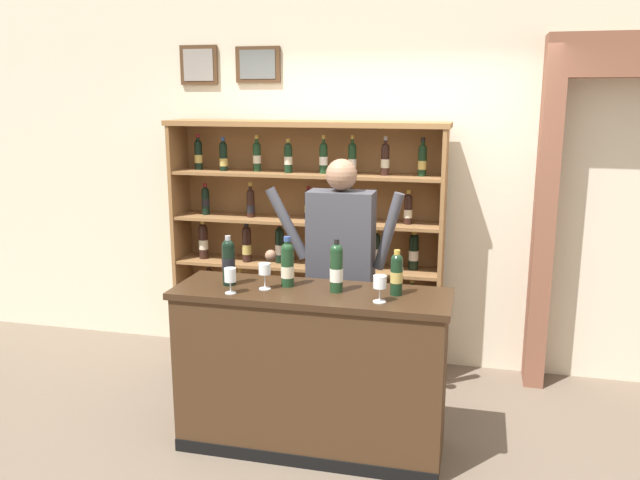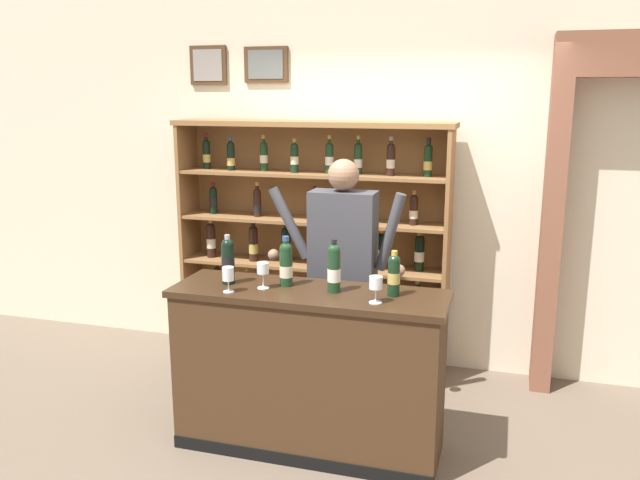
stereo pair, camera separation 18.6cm
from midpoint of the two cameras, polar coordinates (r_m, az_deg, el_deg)
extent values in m
cube|color=#6B5B4C|center=(4.27, 0.56, -18.00)|extent=(14.00, 14.00, 0.02)
cube|color=beige|center=(5.24, 4.62, 7.31)|extent=(12.00, 0.16, 3.36)
cube|color=#4C331E|center=(5.58, -11.52, 14.76)|extent=(0.32, 0.02, 0.31)
cube|color=gray|center=(5.57, -11.58, 14.76)|extent=(0.26, 0.01, 0.25)
cube|color=#4C331E|center=(5.39, -6.47, 15.01)|extent=(0.37, 0.02, 0.28)
cube|color=slate|center=(5.38, -6.52, 15.01)|extent=(0.29, 0.01, 0.22)
cube|color=olive|center=(5.54, -12.91, 0.00)|extent=(0.03, 0.35, 1.96)
cube|color=olive|center=(4.97, 9.50, -1.28)|extent=(0.03, 0.35, 1.96)
cube|color=olive|center=(5.31, -1.82, -0.22)|extent=(2.15, 0.02, 1.96)
cube|color=olive|center=(5.42, -2.23, -9.69)|extent=(2.09, 0.33, 0.02)
cylinder|color=black|center=(5.68, -10.61, -7.53)|extent=(0.07, 0.07, 0.22)
sphere|color=black|center=(5.64, -10.66, -6.44)|extent=(0.07, 0.07, 0.07)
cylinder|color=black|center=(5.63, -10.67, -6.12)|extent=(0.03, 0.03, 0.08)
cylinder|color=black|center=(5.62, -10.69, -5.85)|extent=(0.03, 0.03, 0.03)
cylinder|color=silver|center=(5.69, -10.60, -7.77)|extent=(0.07, 0.07, 0.07)
cylinder|color=black|center=(5.50, -6.19, -8.10)|extent=(0.07, 0.07, 0.22)
sphere|color=black|center=(5.46, -6.22, -6.99)|extent=(0.07, 0.07, 0.07)
cylinder|color=black|center=(5.45, -6.23, -6.74)|extent=(0.03, 0.03, 0.06)
cylinder|color=#B79338|center=(5.44, -6.23, -6.53)|extent=(0.03, 0.03, 0.03)
cylinder|color=beige|center=(5.49, -6.19, -8.03)|extent=(0.07, 0.07, 0.07)
cylinder|color=black|center=(5.38, -2.29, -8.46)|extent=(0.07, 0.07, 0.22)
sphere|color=black|center=(5.34, -2.31, -7.30)|extent=(0.07, 0.07, 0.07)
cylinder|color=black|center=(5.33, -2.31, -7.05)|extent=(0.03, 0.03, 0.06)
cylinder|color=black|center=(5.33, -2.31, -6.84)|extent=(0.03, 0.03, 0.03)
cylinder|color=tan|center=(5.39, -2.29, -8.54)|extent=(0.07, 0.07, 0.07)
cylinder|color=black|center=(5.26, 2.26, -9.02)|extent=(0.07, 0.07, 0.22)
sphere|color=black|center=(5.22, 2.27, -7.86)|extent=(0.07, 0.07, 0.07)
cylinder|color=black|center=(5.20, 2.28, -7.53)|extent=(0.02, 0.02, 0.08)
cylinder|color=#B79338|center=(5.20, 2.28, -7.24)|extent=(0.03, 0.03, 0.03)
cylinder|color=silver|center=(5.25, 2.26, -8.93)|extent=(0.07, 0.07, 0.07)
cylinder|color=black|center=(5.21, 6.47, -9.17)|extent=(0.07, 0.07, 0.24)
sphere|color=black|center=(5.17, 6.50, -7.90)|extent=(0.07, 0.07, 0.07)
cylinder|color=black|center=(5.16, 6.51, -7.65)|extent=(0.03, 0.03, 0.06)
cylinder|color=maroon|center=(5.15, 6.52, -7.45)|extent=(0.03, 0.03, 0.03)
cylinder|color=silver|center=(5.22, 6.46, -9.44)|extent=(0.07, 0.07, 0.08)
cube|color=olive|center=(5.30, -2.27, -6.05)|extent=(2.09, 0.33, 0.03)
cylinder|color=black|center=(5.58, -10.58, -3.94)|extent=(0.06, 0.06, 0.22)
sphere|color=black|center=(5.55, -10.63, -2.78)|extent=(0.06, 0.06, 0.06)
cylinder|color=black|center=(5.54, -10.64, -2.44)|extent=(0.02, 0.02, 0.08)
cylinder|color=#B79338|center=(5.53, -10.66, -2.14)|extent=(0.03, 0.03, 0.03)
cylinder|color=beige|center=(5.58, -10.58, -3.87)|extent=(0.07, 0.07, 0.07)
cylinder|color=black|center=(5.43, -7.93, -4.36)|extent=(0.06, 0.06, 0.22)
sphere|color=black|center=(5.39, -7.96, -3.21)|extent=(0.06, 0.06, 0.06)
cylinder|color=black|center=(5.39, -7.97, -2.91)|extent=(0.03, 0.03, 0.07)
cylinder|color=#B79338|center=(5.38, -7.98, -2.67)|extent=(0.03, 0.03, 0.03)
cylinder|color=black|center=(5.43, -7.92, -4.39)|extent=(0.07, 0.07, 0.07)
cylinder|color=black|center=(5.30, -4.29, -4.71)|extent=(0.06, 0.06, 0.21)
sphere|color=black|center=(5.27, -4.31, -3.55)|extent=(0.06, 0.06, 0.06)
cylinder|color=black|center=(5.26, -4.32, -3.32)|extent=(0.03, 0.03, 0.06)
cylinder|color=navy|center=(5.25, -4.32, -3.13)|extent=(0.03, 0.03, 0.03)
cylinder|color=silver|center=(5.31, -4.29, -4.96)|extent=(0.07, 0.07, 0.07)
cylinder|color=#19381E|center=(5.19, -0.40, -5.06)|extent=(0.06, 0.06, 0.21)
sphere|color=#19381E|center=(5.16, -0.40, -3.90)|extent=(0.06, 0.06, 0.06)
cylinder|color=#19381E|center=(5.15, -0.40, -3.50)|extent=(0.02, 0.02, 0.08)
cylinder|color=navy|center=(5.14, -0.40, -3.15)|extent=(0.03, 0.03, 0.03)
cylinder|color=silver|center=(5.19, -0.40, -5.17)|extent=(0.07, 0.07, 0.07)
cylinder|color=#19381E|center=(5.15, 3.10, -5.22)|extent=(0.06, 0.06, 0.21)
sphere|color=#19381E|center=(5.12, 3.11, -4.05)|extent=(0.06, 0.06, 0.06)
cylinder|color=#19381E|center=(5.11, 3.11, -3.76)|extent=(0.03, 0.03, 0.07)
cylinder|color=black|center=(5.11, 3.12, -3.52)|extent=(0.03, 0.03, 0.03)
cylinder|color=silver|center=(5.16, 3.10, -5.27)|extent=(0.07, 0.07, 0.07)
cylinder|color=black|center=(5.11, 6.97, -5.42)|extent=(0.06, 0.06, 0.22)
sphere|color=black|center=(5.07, 7.01, -4.19)|extent=(0.06, 0.06, 0.06)
cylinder|color=black|center=(5.06, 7.02, -3.86)|extent=(0.03, 0.03, 0.07)
cylinder|color=#B79338|center=(5.06, 7.02, -3.57)|extent=(0.03, 0.03, 0.03)
cylinder|color=silver|center=(5.11, 6.97, -5.47)|extent=(0.07, 0.07, 0.07)
cube|color=olive|center=(5.19, -2.30, -2.24)|extent=(2.09, 0.33, 0.02)
cylinder|color=black|center=(5.43, -11.13, -0.32)|extent=(0.07, 0.07, 0.25)
sphere|color=black|center=(5.41, -11.18, 1.01)|extent=(0.07, 0.07, 0.07)
cylinder|color=black|center=(5.40, -11.20, 1.29)|extent=(0.03, 0.03, 0.06)
cylinder|color=#B79338|center=(5.40, -11.21, 1.52)|extent=(0.03, 0.03, 0.03)
cylinder|color=beige|center=(5.43, -11.12, -0.38)|extent=(0.08, 0.08, 0.08)
cylinder|color=black|center=(5.27, -7.42, -0.58)|extent=(0.07, 0.07, 0.25)
sphere|color=black|center=(5.24, -7.46, 0.81)|extent=(0.07, 0.07, 0.07)
cylinder|color=black|center=(5.24, -7.47, 1.09)|extent=(0.03, 0.03, 0.07)
cylinder|color=black|center=(5.23, -7.48, 1.34)|extent=(0.04, 0.04, 0.03)
cylinder|color=tan|center=(5.28, -7.41, -0.81)|extent=(0.08, 0.08, 0.08)
cylinder|color=black|center=(5.22, -4.56, -0.67)|extent=(0.07, 0.07, 0.25)
sphere|color=black|center=(5.19, -4.58, 0.71)|extent=(0.07, 0.07, 0.07)
cylinder|color=black|center=(5.18, -4.59, 1.07)|extent=(0.03, 0.03, 0.08)
cylinder|color=maroon|center=(5.18, -4.60, 1.38)|extent=(0.03, 0.03, 0.03)
cylinder|color=silver|center=(5.22, -4.56, -0.83)|extent=(0.08, 0.08, 0.08)
cylinder|color=black|center=(5.13, -0.72, -0.88)|extent=(0.07, 0.07, 0.24)
sphere|color=black|center=(5.10, -0.72, 0.49)|extent=(0.07, 0.07, 0.07)
cylinder|color=black|center=(5.10, -0.72, 0.74)|extent=(0.03, 0.03, 0.06)
cylinder|color=navy|center=(5.09, -0.72, 0.94)|extent=(0.03, 0.03, 0.03)
cylinder|color=silver|center=(5.14, -0.71, -1.26)|extent=(0.08, 0.08, 0.08)
cylinder|color=black|center=(5.05, 3.80, -1.14)|extent=(0.07, 0.07, 0.24)
sphere|color=black|center=(5.02, 3.82, 0.25)|extent=(0.07, 0.07, 0.07)
cylinder|color=black|center=(5.02, 3.82, 0.55)|extent=(0.03, 0.03, 0.07)
cylinder|color=#B79338|center=(5.01, 3.83, 0.81)|extent=(0.04, 0.04, 0.03)
cylinder|color=silver|center=(5.05, 3.80, -1.17)|extent=(0.08, 0.08, 0.08)
cylinder|color=black|center=(5.03, 7.14, -1.26)|extent=(0.07, 0.07, 0.24)
sphere|color=black|center=(5.01, 7.18, 0.14)|extent=(0.07, 0.07, 0.07)
cylinder|color=black|center=(5.00, 7.19, 0.40)|extent=(0.03, 0.03, 0.06)
cylinder|color=#B79338|center=(5.00, 7.19, 0.62)|extent=(0.04, 0.04, 0.03)
cylinder|color=silver|center=(5.04, 7.14, -1.34)|extent=(0.08, 0.08, 0.08)
cube|color=olive|center=(5.11, -2.34, 1.70)|extent=(2.09, 0.33, 0.02)
cylinder|color=black|center=(5.38, -10.95, 3.17)|extent=(0.06, 0.06, 0.18)
sphere|color=black|center=(5.36, -10.99, 4.20)|extent=(0.06, 0.06, 0.06)
cylinder|color=black|center=(5.36, -11.00, 4.50)|extent=(0.03, 0.03, 0.07)
cylinder|color=maroon|center=(5.36, -11.01, 4.75)|extent=(0.03, 0.03, 0.03)
cylinder|color=black|center=(5.38, -10.95, 3.26)|extent=(0.06, 0.06, 0.06)
cylinder|color=black|center=(5.21, -7.10, 3.02)|extent=(0.06, 0.06, 0.19)
sphere|color=black|center=(5.20, -7.13, 4.10)|extent=(0.06, 0.06, 0.06)
cylinder|color=black|center=(5.19, -7.14, 4.50)|extent=(0.03, 0.03, 0.08)
cylinder|color=#B79338|center=(5.19, -7.15, 4.86)|extent=(0.03, 0.03, 0.03)
cylinder|color=black|center=(5.22, -7.09, 2.73)|extent=(0.06, 0.06, 0.06)
cylinder|color=black|center=(5.13, -2.07, 2.95)|extent=(0.06, 0.06, 0.19)
sphere|color=black|center=(5.11, -2.08, 4.04)|extent=(0.06, 0.06, 0.06)
cylinder|color=black|center=(5.11, -2.09, 4.34)|extent=(0.02, 0.02, 0.06)
cylinder|color=maroon|center=(5.10, -2.09, 4.59)|extent=(0.03, 0.03, 0.03)
cylinder|color=tan|center=(5.13, -2.07, 2.75)|extent=(0.06, 0.06, 0.06)
cylinder|color=black|center=(4.98, 1.70, 2.63)|extent=(0.06, 0.06, 0.18)
sphere|color=black|center=(4.96, 1.70, 3.73)|extent=(0.06, 0.06, 0.06)
cylinder|color=black|center=(4.96, 1.71, 4.07)|extent=(0.03, 0.03, 0.07)
cylinder|color=navy|center=(4.95, 1.71, 4.36)|extent=(0.03, 0.03, 0.03)
cylinder|color=beige|center=(4.98, 1.70, 2.54)|extent=(0.06, 0.06, 0.06)
cylinder|color=black|center=(4.92, 6.64, 2.49)|extent=(0.06, 0.06, 0.19)
sphere|color=black|center=(4.90, 6.67, 3.64)|extent=(0.06, 0.06, 0.06)
cylinder|color=black|center=(4.90, 6.68, 3.95)|extent=(0.02, 0.02, 0.06)
cylinder|color=#B79338|center=(4.90, 6.68, 4.19)|extent=(0.03, 0.03, 0.03)
cylinder|color=beige|center=(4.92, 6.63, 2.31)|extent=(0.06, 0.06, 0.06)
cube|color=olive|center=(5.05, -2.38, 5.75)|extent=(2.09, 0.33, 0.02)
cylinder|color=black|center=(5.36, -11.56, 7.12)|extent=(0.06, 0.06, 0.20)
sphere|color=black|center=(5.35, -11.61, 8.25)|extent=(0.06, 0.06, 0.06)
cylinder|color=black|center=(5.35, -11.63, 8.61)|extent=(0.03, 0.03, 0.08)
cylinder|color=maroon|center=(5.35, -11.64, 8.93)|extent=(0.03, 0.03, 0.03)
cylinder|color=tan|center=(5.36, -11.55, 6.97)|extent=(0.06, 0.06, 0.06)
cylinder|color=black|center=(5.24, -9.45, 7.03)|extent=(0.06, 0.06, 0.19)
sphere|color=black|center=(5.23, -9.49, 8.14)|extent=(0.06, 0.06, 0.06)
cylinder|color=black|center=(5.23, -9.50, 8.45)|extent=(0.03, 0.03, 0.07)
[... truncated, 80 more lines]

